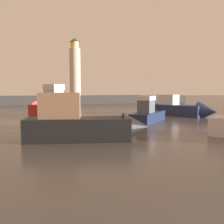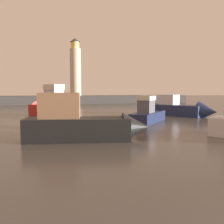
{
  "view_description": "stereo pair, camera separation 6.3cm",
  "coord_description": "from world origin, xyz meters",
  "px_view_note": "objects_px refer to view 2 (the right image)",
  "views": [
    {
      "loc": [
        -4.01,
        -0.99,
        3.07
      ],
      "look_at": [
        1.99,
        20.73,
        1.04
      ],
      "focal_mm": 37.78,
      "sensor_mm": 36.0,
      "label": 1
    },
    {
      "loc": [
        -3.95,
        -1.01,
        3.07
      ],
      "look_at": [
        1.99,
        20.73,
        1.04
      ],
      "focal_mm": 37.78,
      "sensor_mm": 36.0,
      "label": 2
    }
  ],
  "objects_px": {
    "lighthouse": "(75,69)",
    "motorboat_3": "(184,109)",
    "motorboat_1": "(151,114)",
    "motorboat_2": "(87,124)",
    "motorboat_4": "(46,107)"
  },
  "relations": [
    {
      "from": "motorboat_1",
      "to": "motorboat_2",
      "type": "xyz_separation_m",
      "value": [
        -7.74,
        -7.46,
        0.24
      ]
    },
    {
      "from": "motorboat_2",
      "to": "motorboat_4",
      "type": "relative_size",
      "value": 1.04
    },
    {
      "from": "motorboat_4",
      "to": "lighthouse",
      "type": "bearing_deg",
      "value": 76.08
    },
    {
      "from": "motorboat_2",
      "to": "motorboat_4",
      "type": "xyz_separation_m",
      "value": [
        -2.52,
        15.69,
        0.13
      ]
    },
    {
      "from": "motorboat_3",
      "to": "lighthouse",
      "type": "bearing_deg",
      "value": 106.41
    },
    {
      "from": "motorboat_1",
      "to": "motorboat_2",
      "type": "bearing_deg",
      "value": -136.04
    },
    {
      "from": "lighthouse",
      "to": "motorboat_1",
      "type": "distance_m",
      "value": 36.58
    },
    {
      "from": "motorboat_2",
      "to": "lighthouse",
      "type": "bearing_deg",
      "value": 84.34
    },
    {
      "from": "lighthouse",
      "to": "motorboat_2",
      "type": "distance_m",
      "value": 43.91
    },
    {
      "from": "lighthouse",
      "to": "motorboat_1",
      "type": "xyz_separation_m",
      "value": [
        3.47,
        -35.61,
        -7.6
      ]
    },
    {
      "from": "motorboat_2",
      "to": "motorboat_4",
      "type": "bearing_deg",
      "value": 99.12
    },
    {
      "from": "lighthouse",
      "to": "motorboat_1",
      "type": "relative_size",
      "value": 2.15
    },
    {
      "from": "motorboat_1",
      "to": "lighthouse",
      "type": "bearing_deg",
      "value": 95.57
    },
    {
      "from": "lighthouse",
      "to": "motorboat_3",
      "type": "height_order",
      "value": "lighthouse"
    },
    {
      "from": "motorboat_3",
      "to": "motorboat_4",
      "type": "distance_m",
      "value": 16.94
    }
  ]
}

